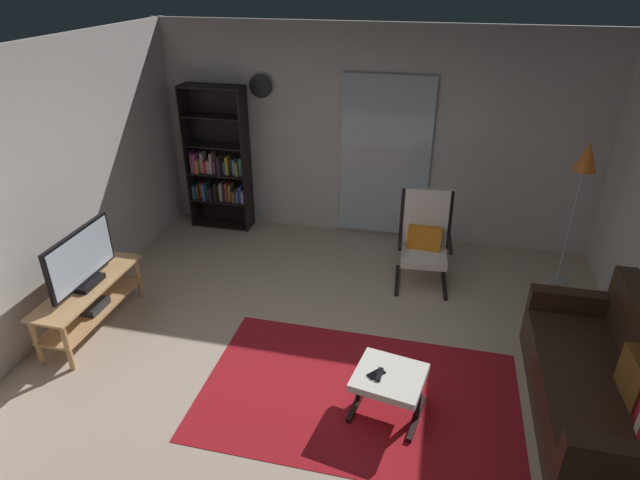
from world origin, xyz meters
The scene contains 15 objects.
ground_plane centered at (0.00, 0.00, 0.00)m, with size 7.02×7.02×0.00m, color #BDA58F.
wall_back centered at (0.00, 2.90, 1.30)m, with size 5.60×0.06×2.60m, color beige.
wall_left centered at (-2.70, 0.00, 1.30)m, with size 0.06×6.00×2.60m, color beige.
glass_door_panel centered at (0.15, 2.83, 1.05)m, with size 1.10×0.01×2.00m, color silver.
area_rug centered at (0.36, -0.11, 0.00)m, with size 2.59×1.61×0.01m, color #A41720.
tv_stand centered at (-2.29, 0.21, 0.33)m, with size 0.41×1.27×0.49m.
television centered at (-2.29, 0.21, 0.75)m, with size 0.20×0.90×0.55m.
bookshelf_near_tv centered at (-1.98, 2.68, 0.83)m, with size 0.80×0.30×1.86m.
leather_sofa centered at (2.21, 0.06, 0.32)m, with size 0.82×1.87×0.87m.
lounge_armchair centered at (0.74, 1.85, 0.53)m, with size 0.60×0.69×1.02m.
ottoman centered at (0.60, -0.23, 0.32)m, with size 0.59×0.56×0.38m.
tv_remote centered at (0.53, -0.26, 0.39)m, with size 0.04×0.14×0.02m, color black.
cell_phone centered at (0.51, -0.26, 0.39)m, with size 0.07×0.14×0.01m, color black.
floor_lamp_by_shelf centered at (2.24, 2.16, 1.34)m, with size 0.23×0.23×1.61m.
wall_clock centered at (-1.40, 2.82, 1.85)m, with size 0.29×0.03×0.29m.
Camera 1 is at (0.79, -3.34, 3.16)m, focal length 29.47 mm.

